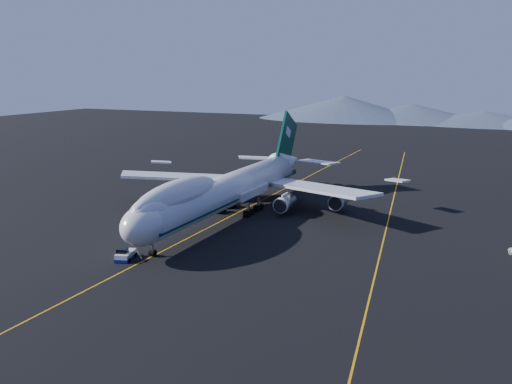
% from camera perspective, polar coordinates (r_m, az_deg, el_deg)
% --- Properties ---
extents(ground, '(500.00, 500.00, 0.00)m').
position_cam_1_polar(ground, '(114.74, -2.82, -2.58)').
color(ground, black).
rests_on(ground, ground).
extents(taxiway_line_main, '(0.25, 220.00, 0.01)m').
position_cam_1_polar(taxiway_line_main, '(114.74, -2.82, -2.57)').
color(taxiway_line_main, orange).
rests_on(taxiway_line_main, ground).
extents(taxiway_line_side, '(28.08, 198.09, 0.01)m').
position_cam_1_polar(taxiway_line_side, '(114.51, 13.06, -2.91)').
color(taxiway_line_side, orange).
rests_on(taxiway_line_side, ground).
extents(boeing_747, '(59.62, 72.43, 19.37)m').
position_cam_1_polar(boeing_747, '(113.44, -2.84, 0.27)').
color(boeing_747, silver).
rests_on(boeing_747, ground).
extents(pushback_tug, '(3.34, 4.75, 1.88)m').
position_cam_1_polar(pushback_tug, '(92.10, -12.90, -6.22)').
color(pushback_tug, silver).
rests_on(pushback_tug, ground).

